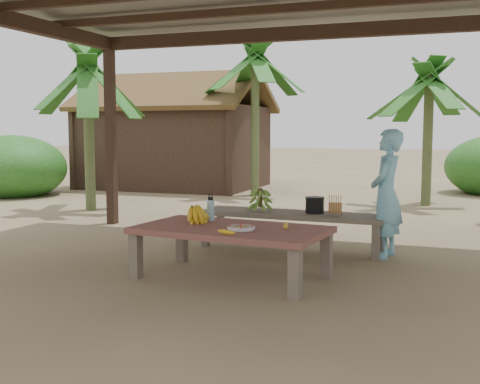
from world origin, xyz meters
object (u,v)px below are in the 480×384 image
(ripe_banana_bunch, at_px, (192,213))
(plate, at_px, (241,228))
(work_table, at_px, (231,234))
(woman, at_px, (386,194))
(bench, at_px, (292,217))
(cooking_pot, at_px, (315,205))
(water_flask, at_px, (211,209))

(ripe_banana_bunch, xyz_separation_m, plate, (0.62, -0.26, -0.08))
(work_table, bearing_deg, woman, 55.38)
(plate, xyz_separation_m, woman, (1.14, 1.61, 0.20))
(work_table, relative_size, bench, 0.86)
(work_table, xyz_separation_m, ripe_banana_bunch, (-0.47, 0.13, 0.16))
(bench, bearing_deg, woman, -0.47)
(ripe_banana_bunch, height_order, woman, woman)
(work_table, bearing_deg, cooking_pot, 80.16)
(work_table, relative_size, plate, 7.26)
(water_flask, distance_m, cooking_pot, 1.50)
(bench, height_order, water_flask, water_flask)
(bench, relative_size, woman, 1.54)
(bench, xyz_separation_m, plate, (-0.04, -1.66, 0.12))
(plate, height_order, cooking_pot, cooking_pot)
(plate, bearing_deg, water_flask, 138.65)
(work_table, bearing_deg, plate, -34.07)
(ripe_banana_bunch, height_order, cooking_pot, ripe_banana_bunch)
(water_flask, height_order, cooking_pot, water_flask)
(work_table, distance_m, bench, 1.55)
(water_flask, bearing_deg, plate, -41.35)
(woman, bearing_deg, bench, -85.89)
(plate, height_order, water_flask, water_flask)
(bench, height_order, cooking_pot, cooking_pot)
(work_table, relative_size, woman, 1.32)
(plate, bearing_deg, cooking_pot, 79.69)
(ripe_banana_bunch, xyz_separation_m, woman, (1.76, 1.36, 0.13))
(ripe_banana_bunch, distance_m, plate, 0.67)
(plate, distance_m, woman, 1.99)
(cooking_pot, bearing_deg, work_table, -106.11)
(water_flask, relative_size, woman, 0.20)
(ripe_banana_bunch, distance_m, water_flask, 0.22)
(work_table, distance_m, plate, 0.21)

